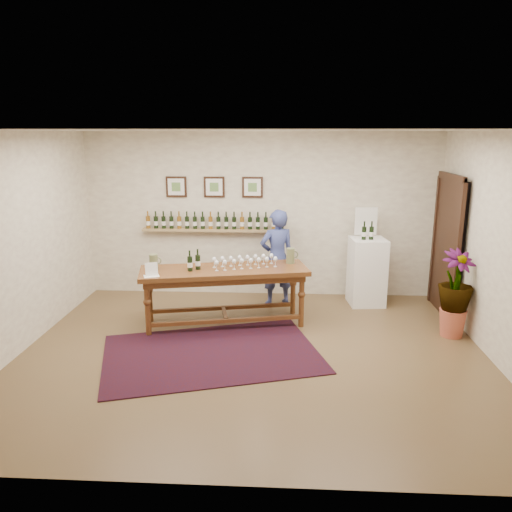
# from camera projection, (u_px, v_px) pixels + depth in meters

# --- Properties ---
(ground) EXTENTS (6.00, 6.00, 0.00)m
(ground) POSITION_uv_depth(u_px,v_px,m) (253.00, 353.00, 6.45)
(ground) COLOR brown
(ground) RESTS_ON ground
(room_shell) EXTENTS (6.00, 6.00, 6.00)m
(room_shell) POSITION_uv_depth(u_px,v_px,m) (393.00, 240.00, 7.87)
(room_shell) COLOR white
(room_shell) RESTS_ON ground
(rug) EXTENTS (3.11, 2.51, 0.01)m
(rug) POSITION_uv_depth(u_px,v_px,m) (211.00, 353.00, 6.43)
(rug) COLOR #3E0C0B
(rug) RESTS_ON ground
(tasting_table) EXTENTS (2.52, 1.25, 0.86)m
(tasting_table) POSITION_uv_depth(u_px,v_px,m) (224.00, 277.00, 7.27)
(tasting_table) COLOR #4D2913
(tasting_table) RESTS_ON ground
(table_glasses) EXTENTS (1.19, 0.62, 0.16)m
(table_glasses) POSITION_uv_depth(u_px,v_px,m) (245.00, 262.00, 7.31)
(table_glasses) COLOR white
(table_glasses) RESTS_ON tasting_table
(table_bottles) EXTENTS (0.28, 0.19, 0.28)m
(table_bottles) POSITION_uv_depth(u_px,v_px,m) (194.00, 261.00, 7.12)
(table_bottles) COLOR black
(table_bottles) RESTS_ON tasting_table
(pitcher_left) EXTENTS (0.18, 0.18, 0.22)m
(pitcher_left) POSITION_uv_depth(u_px,v_px,m) (154.00, 262.00, 7.16)
(pitcher_left) COLOR #626941
(pitcher_left) RESTS_ON tasting_table
(pitcher_right) EXTENTS (0.19, 0.19, 0.23)m
(pitcher_right) POSITION_uv_depth(u_px,v_px,m) (290.00, 256.00, 7.50)
(pitcher_right) COLOR #626941
(pitcher_right) RESTS_ON tasting_table
(menu_card) EXTENTS (0.25, 0.21, 0.19)m
(menu_card) POSITION_uv_depth(u_px,v_px,m) (151.00, 269.00, 6.84)
(menu_card) COLOR white
(menu_card) RESTS_ON tasting_table
(display_pedestal) EXTENTS (0.60, 0.60, 1.10)m
(display_pedestal) POSITION_uv_depth(u_px,v_px,m) (367.00, 272.00, 8.20)
(display_pedestal) COLOR white
(display_pedestal) RESTS_ON ground
(pedestal_bottles) EXTENTS (0.27, 0.10, 0.27)m
(pedestal_bottles) POSITION_uv_depth(u_px,v_px,m) (368.00, 231.00, 7.98)
(pedestal_bottles) COLOR black
(pedestal_bottles) RESTS_ON display_pedestal
(info_sign) EXTENTS (0.37, 0.05, 0.51)m
(info_sign) POSITION_uv_depth(u_px,v_px,m) (366.00, 221.00, 8.21)
(info_sign) COLOR white
(info_sign) RESTS_ON display_pedestal
(potted_plant) EXTENTS (0.72, 0.72, 1.06)m
(potted_plant) POSITION_uv_depth(u_px,v_px,m) (455.00, 294.00, 6.86)
(potted_plant) COLOR #B6553C
(potted_plant) RESTS_ON ground
(person) EXTENTS (0.68, 0.56, 1.59)m
(person) POSITION_uv_depth(u_px,v_px,m) (277.00, 258.00, 8.13)
(person) COLOR navy
(person) RESTS_ON ground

